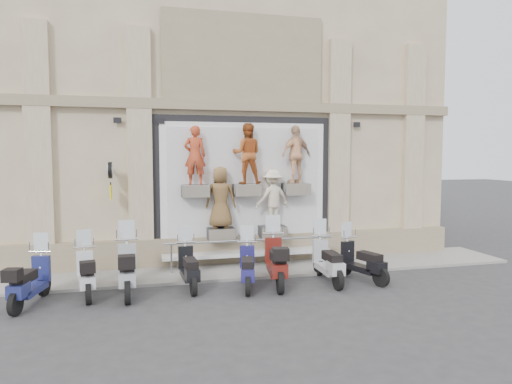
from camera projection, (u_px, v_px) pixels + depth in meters
ground at (270, 290)px, 11.37m from camera, size 90.00×90.00×0.00m
sidewalk at (251, 268)px, 13.40m from camera, size 16.00×2.20×0.08m
building at (222, 87)px, 17.67m from camera, size 14.00×8.60×12.00m
shop_vitrine at (248, 185)px, 13.84m from camera, size 5.60×0.89×4.30m
guard_rail at (252, 255)px, 13.27m from camera, size 5.06×0.10×0.93m
clock_sign_bracket at (110, 176)px, 12.60m from camera, size 0.10×0.80×1.02m
scooter_a at (30, 271)px, 10.19m from camera, size 0.95×1.97×1.54m
scooter_b at (86, 265)px, 10.85m from camera, size 0.84×1.93×1.52m
scooter_c at (127, 259)px, 10.96m from camera, size 0.68×2.14×1.72m
scooter_d at (189, 259)px, 11.49m from camera, size 0.64×1.88×1.51m
scooter_e at (247, 259)px, 11.51m from camera, size 0.92×1.93×1.51m
scooter_f at (276, 252)px, 11.77m from camera, size 0.96×2.22×1.74m
scooter_g at (328, 252)px, 12.02m from camera, size 0.65×2.00×1.61m
scooter_h at (362, 253)px, 12.18m from camera, size 1.08×1.94×1.52m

